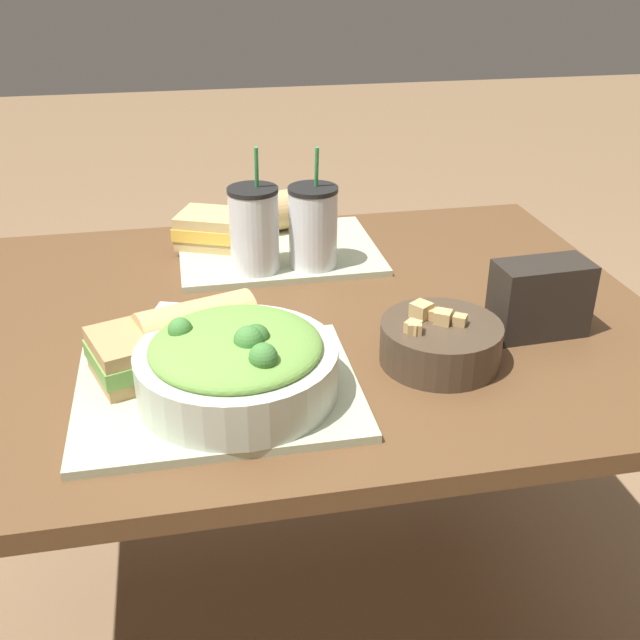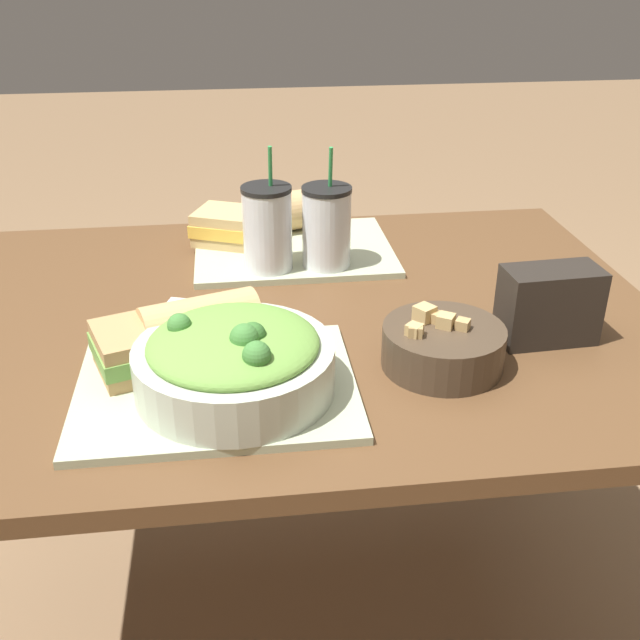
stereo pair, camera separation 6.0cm
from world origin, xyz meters
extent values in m
plane|color=#846647|center=(0.00, 0.00, 0.00)|extent=(12.00, 12.00, 0.00)
cube|color=brown|center=(0.00, 0.00, 0.71)|extent=(1.27, 0.90, 0.03)
cylinder|color=brown|center=(0.58, 0.39, 0.35)|extent=(0.06, 0.06, 0.70)
cube|color=#B2BC99|center=(-0.10, -0.22, 0.73)|extent=(0.38, 0.30, 0.01)
cube|color=#B2BC99|center=(0.05, 0.25, 0.73)|extent=(0.38, 0.30, 0.01)
cylinder|color=beige|center=(-0.07, -0.24, 0.77)|extent=(0.27, 0.27, 0.07)
ellipsoid|color=#6B9E42|center=(-0.07, -0.24, 0.81)|extent=(0.23, 0.23, 0.05)
sphere|color=#38702D|center=(-0.04, -0.26, 0.83)|extent=(0.03, 0.03, 0.03)
sphere|color=#427F38|center=(-0.04, -0.31, 0.83)|extent=(0.04, 0.04, 0.04)
sphere|color=#427F38|center=(-0.06, -0.27, 0.83)|extent=(0.04, 0.04, 0.04)
sphere|color=#427F38|center=(-0.14, -0.22, 0.83)|extent=(0.03, 0.03, 0.03)
cube|color=beige|center=(-0.11, -0.19, 0.82)|extent=(0.05, 0.05, 0.01)
cube|color=beige|center=(-0.12, -0.23, 0.82)|extent=(0.05, 0.05, 0.01)
cube|color=beige|center=(-0.04, -0.24, 0.82)|extent=(0.07, 0.07, 0.01)
cylinder|color=#473828|center=(0.23, -0.20, 0.76)|extent=(0.17, 0.17, 0.06)
cylinder|color=#5B2D19|center=(0.23, -0.20, 0.78)|extent=(0.16, 0.16, 0.01)
cube|color=tan|center=(0.23, -0.19, 0.80)|extent=(0.03, 0.03, 0.02)
cube|color=tan|center=(0.20, -0.17, 0.80)|extent=(0.04, 0.04, 0.03)
cube|color=tan|center=(0.18, -0.21, 0.79)|extent=(0.03, 0.03, 0.02)
cube|color=tan|center=(0.18, -0.21, 0.79)|extent=(0.02, 0.02, 0.02)
cube|color=tan|center=(0.25, -0.20, 0.79)|extent=(0.03, 0.03, 0.02)
cube|color=tan|center=(0.22, -0.17, 0.79)|extent=(0.03, 0.03, 0.02)
cube|color=tan|center=(-0.20, -0.17, 0.75)|extent=(0.15, 0.14, 0.02)
cube|color=#6B9E47|center=(-0.20, -0.17, 0.77)|extent=(0.16, 0.15, 0.02)
cube|color=tan|center=(-0.20, -0.17, 0.79)|extent=(0.15, 0.14, 0.02)
cylinder|color=tan|center=(-0.12, -0.12, 0.78)|extent=(0.19, 0.13, 0.08)
cylinder|color=beige|center=(-0.04, -0.09, 0.78)|extent=(0.03, 0.07, 0.07)
cube|color=tan|center=(-0.06, 0.30, 0.75)|extent=(0.16, 0.14, 0.02)
cube|color=#EFB742|center=(-0.06, 0.30, 0.77)|extent=(0.17, 0.15, 0.02)
cube|color=tan|center=(-0.06, 0.30, 0.79)|extent=(0.16, 0.14, 0.02)
cylinder|color=tan|center=(0.07, 0.36, 0.78)|extent=(0.14, 0.11, 0.08)
cylinder|color=beige|center=(0.12, 0.38, 0.78)|extent=(0.03, 0.07, 0.07)
cylinder|color=silver|center=(0.00, 0.16, 0.81)|extent=(0.09, 0.09, 0.14)
cylinder|color=black|center=(0.00, 0.16, 0.80)|extent=(0.08, 0.08, 0.12)
cylinder|color=black|center=(0.00, 0.16, 0.89)|extent=(0.09, 0.09, 0.01)
cylinder|color=green|center=(0.01, 0.16, 0.92)|extent=(0.01, 0.02, 0.08)
cylinder|color=silver|center=(0.11, 0.16, 0.81)|extent=(0.09, 0.09, 0.14)
cylinder|color=maroon|center=(0.11, 0.16, 0.80)|extent=(0.08, 0.08, 0.11)
cylinder|color=black|center=(0.11, 0.16, 0.88)|extent=(0.09, 0.09, 0.01)
cylinder|color=green|center=(0.11, 0.16, 0.92)|extent=(0.01, 0.02, 0.08)
cube|color=#28231E|center=(0.40, -0.14, 0.79)|extent=(0.15, 0.08, 0.12)
cube|color=silver|center=(-0.13, 0.02, 0.73)|extent=(0.15, 0.12, 0.00)
camera|label=1|loc=(-0.12, -1.09, 1.29)|focal=42.00mm
camera|label=2|loc=(-0.06, -1.10, 1.29)|focal=42.00mm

